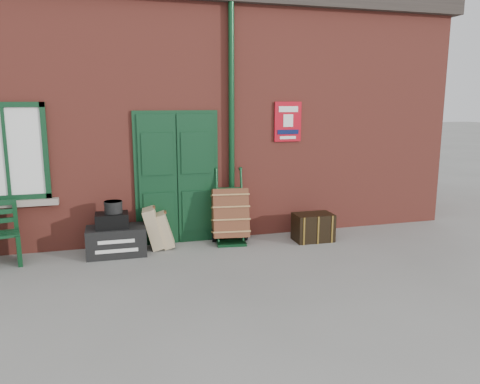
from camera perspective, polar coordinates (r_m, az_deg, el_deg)
name	(u,v)px	position (r m, az deg, el deg)	size (l,w,h in m)	color
ground	(214,268)	(6.95, -3.15, -9.29)	(80.00, 80.00, 0.00)	gray
station_building	(175,113)	(9.96, -7.88, 9.50)	(10.30, 4.30, 4.36)	brown
houdini_trunk	(116,241)	(7.70, -14.83, -5.80)	(0.92, 0.50, 0.46)	black
strongbox	(112,220)	(7.61, -15.33, -3.35)	(0.50, 0.37, 0.23)	black
hatbox	(113,207)	(7.60, -15.19, -1.77)	(0.27, 0.27, 0.18)	black
suitcase_back	(153,227)	(7.91, -10.50, -4.26)	(0.19, 0.48, 0.67)	tan
suitcase_front	(164,229)	(7.94, -9.19, -4.53)	(0.17, 0.43, 0.58)	tan
porter_trolley	(230,215)	(8.07, -1.24, -2.77)	(0.69, 0.73, 1.25)	#0C3319
dark_trunk	(313,227)	(8.30, 8.90, -4.25)	(0.67, 0.44, 0.48)	black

